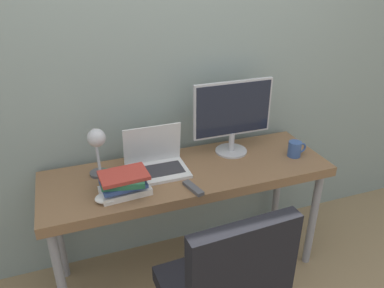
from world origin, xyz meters
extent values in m
cube|color=gray|center=(0.00, 0.62, 1.30)|extent=(8.00, 0.05, 2.60)
cube|color=brown|center=(0.00, 0.28, 0.74)|extent=(1.69, 0.55, 0.06)
cylinder|color=gray|center=(-0.79, 0.06, 0.35)|extent=(0.05, 0.05, 0.71)
cylinder|color=gray|center=(0.79, 0.06, 0.35)|extent=(0.05, 0.05, 0.71)
cylinder|color=gray|center=(-0.79, 0.49, 0.35)|extent=(0.05, 0.05, 0.71)
cylinder|color=gray|center=(0.79, 0.49, 0.35)|extent=(0.05, 0.05, 0.71)
cube|color=silver|center=(-0.18, 0.30, 0.78)|extent=(0.34, 0.24, 0.02)
cube|color=#2D2D33|center=(-0.18, 0.30, 0.79)|extent=(0.29, 0.15, 0.00)
cube|color=silver|center=(-0.18, 0.40, 0.91)|extent=(0.34, 0.04, 0.24)
cube|color=navy|center=(-0.18, 0.40, 0.91)|extent=(0.31, 0.03, 0.21)
cylinder|color=#B7B7BC|center=(0.34, 0.40, 0.77)|extent=(0.20, 0.20, 0.01)
cylinder|color=#B7B7BC|center=(0.34, 0.40, 0.84)|extent=(0.04, 0.04, 0.12)
cube|color=#B7B7BC|center=(0.34, 0.40, 1.06)|extent=(0.51, 0.02, 0.35)
cube|color=black|center=(0.34, 0.39, 1.06)|extent=(0.49, 0.00, 0.32)
cylinder|color=#4C4C51|center=(-0.50, 0.40, 0.78)|extent=(0.11, 0.11, 0.02)
cylinder|color=#99999E|center=(-0.50, 0.34, 0.92)|extent=(0.02, 0.14, 0.28)
sphere|color=#B2B2B7|center=(-0.50, 0.27, 1.06)|extent=(0.10, 0.10, 0.10)
cube|color=black|center=(-0.08, -0.58, 0.76)|extent=(0.46, 0.09, 0.53)
cube|color=silver|center=(-0.40, 0.15, 0.79)|extent=(0.27, 0.17, 0.04)
cube|color=#334C8C|center=(-0.40, 0.17, 0.81)|extent=(0.22, 0.15, 0.02)
cube|color=#334C8C|center=(-0.40, 0.15, 0.84)|extent=(0.24, 0.17, 0.02)
cube|color=#286B47|center=(-0.40, 0.16, 0.86)|extent=(0.25, 0.23, 0.03)
cube|color=#B2382D|center=(-0.40, 0.15, 0.89)|extent=(0.25, 0.18, 0.02)
cube|color=#4C4C51|center=(-0.04, 0.07, 0.78)|extent=(0.08, 0.16, 0.02)
cylinder|color=#385693|center=(0.68, 0.21, 0.82)|extent=(0.08, 0.08, 0.10)
torus|color=#385693|center=(0.73, 0.21, 0.82)|extent=(0.07, 0.01, 0.07)
ellipsoid|color=white|center=(-0.49, 0.12, 0.79)|extent=(0.13, 0.10, 0.04)
camera|label=1|loc=(-0.63, -1.52, 1.89)|focal=35.00mm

